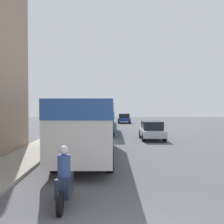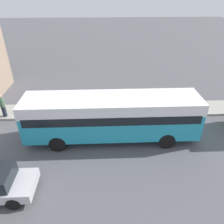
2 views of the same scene
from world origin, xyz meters
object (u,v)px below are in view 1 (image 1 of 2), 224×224
bus_following (100,113)px  bus_third_in_line (100,110)px  car_far_curb (150,130)px  pedestrian_near_curb (58,129)px  motorcycle_behind_lead (63,182)px  bus_lead (87,120)px  car_crossing (123,118)px

bus_following → bus_third_in_line: bus_third_in_line is taller
bus_following → bus_third_in_line: (-0.45, 13.17, 0.11)m
bus_following → bus_third_in_line: bearing=92.0°
bus_following → car_far_curb: bus_following is taller
pedestrian_near_curb → motorcycle_behind_lead: bearing=-79.9°
car_far_curb → pedestrian_near_curb: pedestrian_near_curb is taller
bus_following → bus_third_in_line: 13.18m
bus_lead → motorcycle_behind_lead: 7.89m
bus_lead → bus_third_in_line: bearing=90.5°
bus_third_in_line → car_crossing: 4.16m
motorcycle_behind_lead → bus_following: bearing=89.2°
car_crossing → pedestrian_near_curb: size_ratio=2.46×
motorcycle_behind_lead → car_far_curb: (4.53, 16.04, 0.09)m
bus_lead → bus_following: 14.16m
bus_lead → bus_following: bearing=89.1°
pedestrian_near_curb → bus_following: bearing=70.3°
bus_lead → bus_third_in_line: size_ratio=1.16×
bus_lead → bus_following: (0.23, 14.16, -0.08)m
motorcycle_behind_lead → car_far_curb: motorcycle_behind_lead is taller
car_crossing → car_far_curb: size_ratio=1.03×
car_crossing → pedestrian_near_curb: pedestrian_near_curb is taller
bus_lead → pedestrian_near_curb: (-2.59, 6.28, -0.95)m
bus_following → car_far_curb: bearing=-54.5°
car_far_curb → car_crossing: bearing=93.8°
car_crossing → car_far_curb: (1.41, -21.31, 0.04)m
bus_following → car_crossing: size_ratio=2.48×
bus_lead → car_far_curb: bus_lead is taller
motorcycle_behind_lead → car_crossing: motorcycle_behind_lead is taller
bus_third_in_line → pedestrian_near_curb: size_ratio=5.43×
motorcycle_behind_lead → car_crossing: (3.12, 37.35, 0.04)m
bus_following → motorcycle_behind_lead: bearing=-90.8°
car_crossing → pedestrian_near_curb: 23.96m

